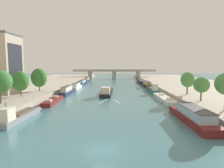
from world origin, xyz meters
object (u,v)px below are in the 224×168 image
object	(u,v)px
moored_boat_left_upstream	(82,83)
moored_boat_left_near	(87,80)
barge_midriver	(107,92)
moored_boat_left_midway	(19,116)
tree_right_midway	(188,80)
moored_boat_left_gap_after	(53,101)
person_on_quay	(6,105)
moored_boat_right_lone	(193,116)
moored_boat_right_far	(147,85)
moored_boat_right_downstream	(152,90)
tree_left_past_mid	(39,78)
tree_left_far	(20,81)
moored_boat_right_upstream	(165,99)
tree_left_end_of_row	(0,82)
moored_boat_left_downstream	(67,91)
moored_boat_left_lone	(77,86)
bridge_far	(114,73)
tree_right_nearest	(201,85)
moored_boat_right_near	(142,82)

from	to	relation	value
moored_boat_left_upstream	moored_boat_left_near	world-z (taller)	moored_boat_left_near
barge_midriver	moored_boat_left_midway	bearing A→B (deg)	-114.66
moored_boat_left_near	tree_right_midway	world-z (taller)	tree_right_midway
moored_boat_left_gap_after	person_on_quay	distance (m)	15.57
moored_boat_right_lone	moored_boat_right_far	world-z (taller)	moored_boat_right_lone
moored_boat_right_downstream	tree_left_past_mid	world-z (taller)	tree_left_past_mid
tree_left_far	tree_right_midway	world-z (taller)	tree_left_far
moored_boat_right_far	moored_boat_left_near	bearing A→B (deg)	141.22
moored_boat_right_lone	moored_boat_right_far	distance (m)	51.29
barge_midriver	moored_boat_left_midway	xyz separation A→B (m)	(-13.73, -29.90, -0.02)
moored_boat_left_near	moored_boat_right_upstream	distance (m)	63.24
moored_boat_right_downstream	tree_left_past_mid	bearing A→B (deg)	-165.24
moored_boat_right_lone	tree_left_far	distance (m)	40.53
tree_left_end_of_row	tree_left_far	xyz separation A→B (m)	(-0.33, 8.93, -0.67)
barge_midriver	moored_boat_right_far	xyz separation A→B (m)	(16.47, 20.90, 0.23)
person_on_quay	moored_boat_left_midway	bearing A→B (deg)	-8.03
moored_boat_left_gap_after	tree_left_past_mid	distance (m)	13.17
moored_boat_left_downstream	moored_boat_left_lone	world-z (taller)	moored_boat_left_downstream
moored_boat_left_near	tree_right_midway	distance (m)	66.13
bridge_far	moored_boat_left_upstream	bearing A→B (deg)	-110.51
moored_boat_right_upstream	person_on_quay	xyz separation A→B (m)	(-32.53, -18.91, 2.06)
moored_boat_right_upstream	moored_boat_left_downstream	bearing A→B (deg)	160.90
moored_boat_left_downstream	moored_boat_left_upstream	bearing A→B (deg)	90.97
moored_boat_right_lone	tree_right_nearest	xyz separation A→B (m)	(5.98, 10.56, 4.12)
moored_boat_right_downstream	bridge_far	bearing A→B (deg)	102.23
moored_boat_left_midway	bridge_far	size ratio (longest dim) A/B	0.21
person_on_quay	tree_left_end_of_row	bearing A→B (deg)	127.70
moored_boat_right_lone	moored_boat_left_midway	bearing A→B (deg)	179.06
tree_right_midway	tree_left_end_of_row	bearing A→B (deg)	-162.81
moored_boat_left_downstream	tree_left_end_of_row	world-z (taller)	tree_left_end_of_row
moored_boat_right_lone	moored_boat_right_upstream	world-z (taller)	moored_boat_right_lone
moored_boat_left_gap_after	person_on_quay	xyz separation A→B (m)	(-3.15, -15.11, 2.05)
moored_boat_left_near	moored_boat_right_near	size ratio (longest dim) A/B	0.63
tree_left_past_mid	tree_right_nearest	world-z (taller)	tree_left_past_mid
tree_left_far	moored_boat_right_downstream	bearing A→B (deg)	27.57
tree_left_end_of_row	tree_left_far	world-z (taller)	tree_left_end_of_row
moored_boat_right_upstream	person_on_quay	bearing A→B (deg)	-149.84
moored_boat_left_midway	moored_boat_left_upstream	size ratio (longest dim) A/B	0.80
moored_boat_left_lone	moored_boat_right_near	xyz separation A→B (m)	(29.70, 26.02, -0.36)
moored_boat_right_downstream	moored_boat_right_far	xyz separation A→B (m)	(0.53, 16.17, 0.12)
moored_boat_left_upstream	tree_left_far	distance (m)	46.03
bridge_far	moored_boat_left_near	bearing A→B (deg)	-120.18
moored_boat_right_upstream	tree_right_midway	bearing A→B (deg)	4.27
moored_boat_left_gap_after	moored_boat_left_upstream	distance (m)	44.97
moored_boat_left_near	tree_left_past_mid	bearing A→B (deg)	-97.82
moored_boat_right_near	moored_boat_left_near	bearing A→B (deg)	169.74
moored_boat_left_gap_after	moored_boat_left_downstream	distance (m)	13.99
barge_midriver	tree_left_past_mid	distance (m)	21.60
bridge_far	tree_left_far	bearing A→B (deg)	-104.84
barge_midriver	moored_boat_right_downstream	distance (m)	16.62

